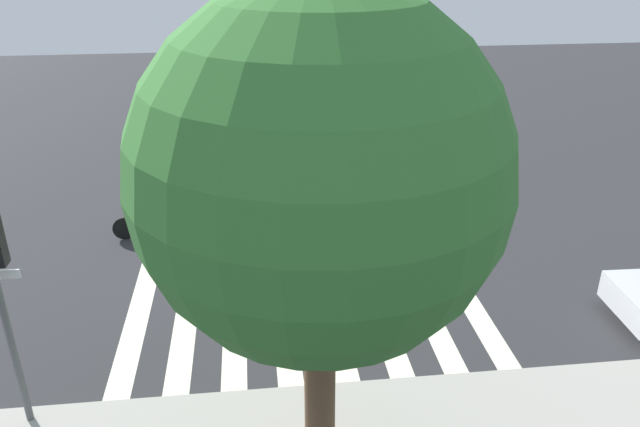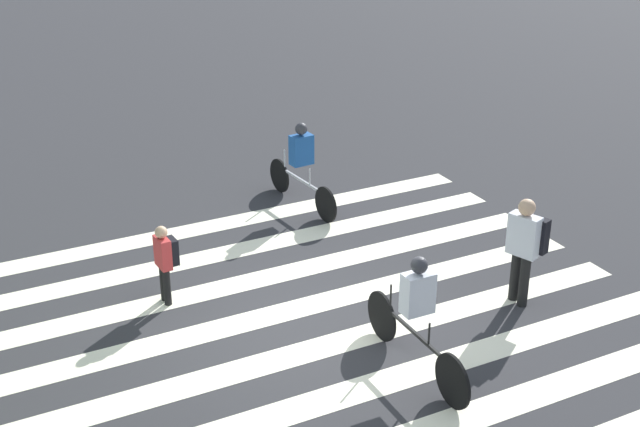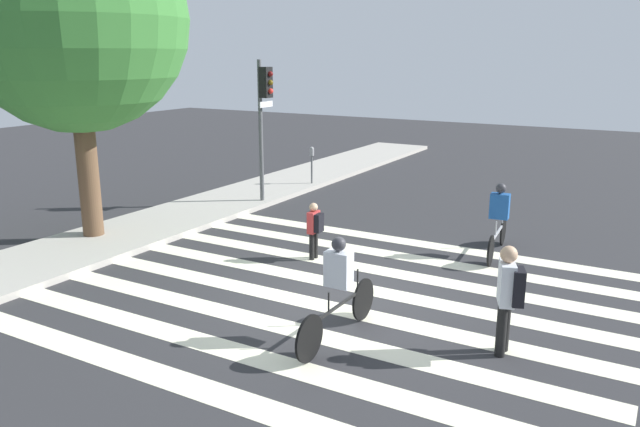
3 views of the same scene
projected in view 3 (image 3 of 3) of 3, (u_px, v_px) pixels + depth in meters
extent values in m
plane|color=#2D2D30|center=(339.00, 296.00, 11.39)|extent=(60.00, 60.00, 0.00)
cube|color=#ADA89E|center=(101.00, 242.00, 14.39)|extent=(36.00, 2.50, 0.14)
cube|color=#F2EDCC|center=(203.00, 390.00, 8.20)|extent=(0.50, 10.00, 0.01)
cube|color=#F2EDCC|center=(252.00, 356.00, 9.11)|extent=(0.50, 10.00, 0.01)
cube|color=#F2EDCC|center=(291.00, 329.00, 10.02)|extent=(0.50, 10.00, 0.01)
cube|color=#F2EDCC|center=(324.00, 306.00, 10.93)|extent=(0.50, 10.00, 0.01)
cube|color=#F2EDCC|center=(352.00, 286.00, 11.84)|extent=(0.50, 10.00, 0.01)
cube|color=#F2EDCC|center=(377.00, 270.00, 12.75)|extent=(0.50, 10.00, 0.01)
cube|color=#F2EDCC|center=(397.00, 255.00, 13.66)|extent=(0.50, 10.00, 0.01)
cube|color=#F2EDCC|center=(416.00, 243.00, 14.56)|extent=(0.50, 10.00, 0.01)
cylinder|color=#515456|center=(261.00, 134.00, 17.75)|extent=(0.12, 0.12, 4.14)
cube|color=black|center=(266.00, 82.00, 17.28)|extent=(0.32, 0.26, 0.84)
cube|color=silver|center=(266.00, 104.00, 17.43)|extent=(0.60, 0.02, 0.16)
sphere|color=#590F0F|center=(270.00, 74.00, 17.15)|extent=(0.15, 0.15, 0.15)
sphere|color=#59470F|center=(271.00, 83.00, 17.21)|extent=(0.15, 0.15, 0.15)
sphere|color=red|center=(271.00, 91.00, 17.26)|extent=(0.15, 0.15, 0.15)
cylinder|color=#515456|center=(312.00, 172.00, 20.51)|extent=(0.06, 0.06, 1.06)
cylinder|color=gray|center=(312.00, 152.00, 20.35)|extent=(0.15, 0.15, 0.22)
sphere|color=gray|center=(312.00, 149.00, 20.32)|extent=(0.14, 0.14, 0.14)
cylinder|color=brown|center=(88.00, 174.00, 14.41)|extent=(0.48, 0.48, 3.17)
sphere|color=#387A33|center=(74.00, 18.00, 13.55)|extent=(4.99, 4.99, 4.99)
cylinder|color=black|center=(501.00, 331.00, 9.04)|extent=(0.15, 0.15, 0.79)
cylinder|color=black|center=(505.00, 326.00, 9.21)|extent=(0.15, 0.15, 0.79)
cube|color=silver|center=(507.00, 283.00, 8.95)|extent=(0.50, 0.35, 0.62)
sphere|color=tan|center=(509.00, 254.00, 8.84)|extent=(0.25, 0.25, 0.25)
cube|color=black|center=(518.00, 287.00, 8.81)|extent=(0.38, 0.27, 0.52)
cylinder|color=black|center=(312.00, 247.00, 13.31)|extent=(0.11, 0.11, 0.59)
cylinder|color=black|center=(315.00, 245.00, 13.44)|extent=(0.11, 0.11, 0.59)
cube|color=#B73333|center=(314.00, 222.00, 13.25)|extent=(0.35, 0.18, 0.47)
sphere|color=tan|center=(313.00, 207.00, 13.17)|extent=(0.18, 0.18, 0.18)
cube|color=black|center=(319.00, 223.00, 13.17)|extent=(0.26, 0.14, 0.39)
cylinder|color=black|center=(503.00, 231.00, 14.36)|extent=(0.65, 0.10, 0.65)
cylinder|color=black|center=(491.00, 251.00, 12.93)|extent=(0.65, 0.10, 0.65)
cube|color=#B2B2B7|center=(498.00, 233.00, 13.60)|extent=(1.38, 0.16, 0.04)
cylinder|color=#B2B2B7|center=(496.00, 229.00, 13.31)|extent=(0.03, 0.03, 0.32)
cylinder|color=#B2B2B7|center=(503.00, 217.00, 14.09)|extent=(0.03, 0.03, 0.40)
cube|color=#1E5199|center=(500.00, 206.00, 13.45)|extent=(0.28, 0.42, 0.55)
sphere|color=#333338|center=(501.00, 188.00, 13.36)|extent=(0.22, 0.22, 0.22)
cylinder|color=black|center=(363.00, 299.00, 10.30)|extent=(0.71, 0.05, 0.71)
cylinder|color=black|center=(309.00, 339.00, 8.89)|extent=(0.71, 0.05, 0.71)
cube|color=black|center=(338.00, 306.00, 9.55)|extent=(1.45, 0.05, 0.04)
cylinder|color=black|center=(329.00, 303.00, 9.26)|extent=(0.03, 0.03, 0.32)
cylinder|color=black|center=(358.00, 281.00, 10.03)|extent=(0.03, 0.03, 0.40)
cube|color=silver|center=(339.00, 269.00, 9.40)|extent=(0.25, 0.40, 0.55)
sphere|color=#333338|center=(339.00, 244.00, 9.30)|extent=(0.22, 0.22, 0.22)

